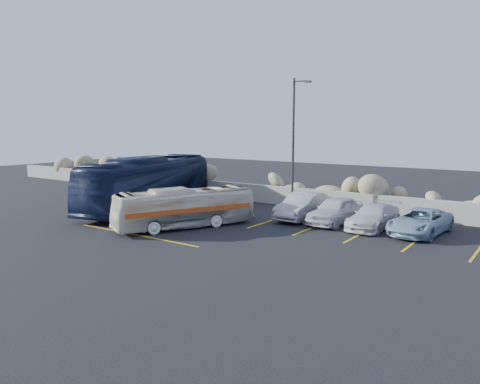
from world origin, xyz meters
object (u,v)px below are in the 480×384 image
Objects in this scene: tour_coach at (149,183)px; car_d at (420,222)px; vintage_bus at (185,208)px; lamppost at (294,142)px; car_a at (335,210)px; car_c at (374,217)px; car_b at (303,206)px.

tour_coach is 16.31m from car_d.
vintage_bus is 6.40m from tour_coach.
vintage_bus is 0.63× the size of tour_coach.
car_a is at bearing -20.70° from lamppost.
vintage_bus is at bearing -143.99° from car_c.
car_d reaches higher than car_c.
vintage_bus is (-2.73, -6.65, -3.26)m from lamppost.
tour_coach is at bearing -164.87° from car_b.
vintage_bus is 11.77m from car_d.
car_a is (11.68, 2.48, -0.93)m from tour_coach.
car_a is 2.12m from car_c.
car_c is at bearing -2.14° from car_b.
vintage_bus reaches higher than car_c.
car_a is 0.95× the size of car_d.
lamppost is at bearing 9.77° from tour_coach.
vintage_bus reaches higher than car_d.
car_b is 4.15m from car_c.
car_b is at bearing -179.68° from car_c.
car_a is (6.02, 5.41, -0.31)m from vintage_bus.
lamppost is 1.89× the size of car_a.
tour_coach is at bearing -156.10° from lamppost.
car_d is at bearing 3.26° from car_c.
car_b is 1.05× the size of car_c.
tour_coach is at bearing -163.58° from car_a.
lamppost is 7.90m from vintage_bus.
vintage_bus is at bearing -41.54° from tour_coach.
car_d is at bearing 52.90° from vintage_bus.
tour_coach is 2.65× the size of car_d.
car_d is at bearing 4.88° from car_a.
lamppost reaches higher than car_d.
tour_coach is 11.97m from car_a.
tour_coach is 2.65× the size of car_b.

